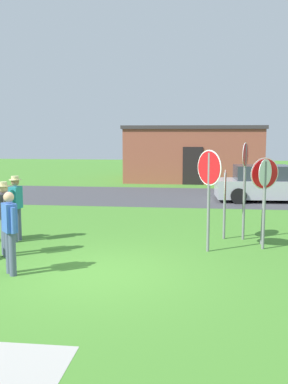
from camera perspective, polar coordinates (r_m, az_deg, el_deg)
ground_plane at (r=9.42m, az=-6.49°, el=-10.22°), size 80.00×80.00×0.00m
street_asphalt at (r=20.70m, az=1.08°, el=-0.49°), size 60.00×6.40×0.01m
building_background at (r=27.94m, az=6.25°, el=4.90°), size 8.08×5.53×3.28m
parked_car_on_street at (r=19.79m, az=15.11°, el=0.89°), size 4.40×2.21×1.51m
stop_sign_leaning_right at (r=11.41m, az=14.94°, el=0.35°), size 0.38×0.55×2.23m
stop_sign_rear_right at (r=11.85m, az=14.90°, el=0.83°), size 0.74×0.39×2.24m
stop_sign_center_cluster at (r=10.88m, az=8.17°, el=1.30°), size 0.55×0.66×2.46m
stop_sign_nearest at (r=12.33m, az=10.15°, el=-0.05°), size 0.08×0.84×1.88m
stop_sign_far_back at (r=12.30m, az=12.57°, el=2.03°), size 0.21×0.62×2.61m
person_with_sunhat at (r=9.49m, az=-16.53°, el=-4.41°), size 0.40×0.45×1.69m
person_in_teal at (r=10.98m, az=-17.20°, el=-2.68°), size 0.38×0.49×1.74m
person_near_signs at (r=12.37m, az=-15.82°, el=-1.53°), size 0.32×0.57×1.74m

